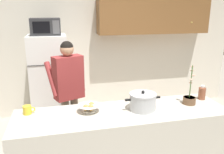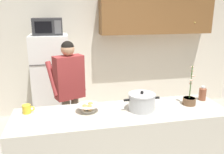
% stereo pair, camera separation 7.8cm
% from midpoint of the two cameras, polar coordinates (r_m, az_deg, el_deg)
% --- Properties ---
extents(back_wall_unit, '(6.00, 0.48, 2.60)m').
position_cam_midpoint_polar(back_wall_unit, '(4.72, -0.65, 8.83)').
color(back_wall_unit, silver).
rests_on(back_wall_unit, ground).
extents(kitchen_island, '(2.39, 0.68, 0.92)m').
position_cam_midpoint_polar(kitchen_island, '(2.88, 3.17, -16.72)').
color(kitchen_island, beige).
rests_on(kitchen_island, ground).
extents(refrigerator, '(0.64, 0.68, 1.61)m').
position_cam_midpoint_polar(refrigerator, '(4.37, -13.81, -0.71)').
color(refrigerator, white).
rests_on(refrigerator, ground).
extents(microwave, '(0.48, 0.37, 0.28)m').
position_cam_midpoint_polar(microwave, '(4.18, -14.68, 11.68)').
color(microwave, '#2D2D30').
rests_on(microwave, refrigerator).
extents(person_near_pot, '(0.59, 0.54, 1.61)m').
position_cam_midpoint_polar(person_near_pot, '(3.45, -9.64, -1.50)').
color(person_near_pot, '#726656').
rests_on(person_near_pot, ground).
extents(cooking_pot, '(0.42, 0.30, 0.23)m').
position_cam_midpoint_polar(cooking_pot, '(2.70, 7.98, -5.94)').
color(cooking_pot, silver).
rests_on(cooking_pot, kitchen_island).
extents(coffee_mug, '(0.13, 0.09, 0.10)m').
position_cam_midpoint_polar(coffee_mug, '(2.76, -19.03, -7.29)').
color(coffee_mug, yellow).
rests_on(coffee_mug, kitchen_island).
extents(bread_bowl, '(0.26, 0.26, 0.10)m').
position_cam_midpoint_polar(bread_bowl, '(2.66, -4.95, -7.30)').
color(bread_bowl, white).
rests_on(bread_bowl, kitchen_island).
extents(bottle_near_edge, '(0.09, 0.09, 0.18)m').
position_cam_midpoint_polar(bottle_near_edge, '(3.19, 21.61, -3.66)').
color(bottle_near_edge, brown).
rests_on(bottle_near_edge, kitchen_island).
extents(potted_orchid, '(0.15, 0.15, 0.48)m').
position_cam_midpoint_polar(potted_orchid, '(2.99, 18.82, -5.06)').
color(potted_orchid, brown).
rests_on(potted_orchid, kitchen_island).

